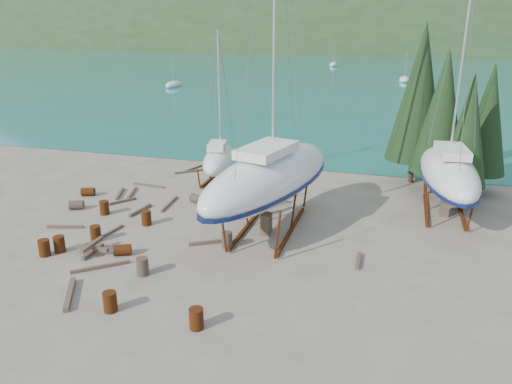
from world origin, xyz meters
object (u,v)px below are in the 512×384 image
(large_sailboat_far, at_px, (448,172))
(small_sailboat_shore, at_px, (219,159))
(worker, at_px, (267,203))
(large_sailboat_near, at_px, (270,177))

(large_sailboat_far, distance_m, small_sailboat_shore, 15.93)
(large_sailboat_far, xyz_separation_m, worker, (-10.64, -3.52, -1.88))
(large_sailboat_far, bearing_deg, large_sailboat_near, -156.45)
(large_sailboat_near, relative_size, worker, 12.38)
(worker, bearing_deg, large_sailboat_near, -174.06)
(large_sailboat_near, height_order, worker, large_sailboat_near)
(small_sailboat_shore, distance_m, worker, 7.57)
(large_sailboat_near, xyz_separation_m, large_sailboat_far, (9.92, 5.72, -0.54))
(small_sailboat_shore, bearing_deg, worker, -58.01)
(large_sailboat_near, xyz_separation_m, small_sailboat_shore, (-5.87, 7.65, -1.43))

